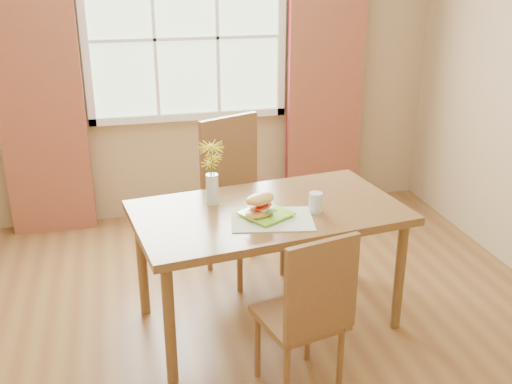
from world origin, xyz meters
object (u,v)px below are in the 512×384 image
object	(u,v)px
water_glass	(316,203)
flower_vase	(212,167)
chair_near	(308,309)
chair_far	(237,189)
dining_table	(269,221)
croissant_sandwich	(260,206)

from	to	relation	value
water_glass	flower_vase	world-z (taller)	flower_vase
chair_near	water_glass	bearing A→B (deg)	55.56
chair_far	water_glass	xyz separation A→B (m)	(0.29, -0.81, 0.20)
water_glass	dining_table	bearing A→B (deg)	157.05
chair_far	croissant_sandwich	size ratio (longest dim) A/B	5.05
chair_near	chair_far	distance (m)	1.41
dining_table	croissant_sandwich	xyz separation A→B (m)	(-0.09, -0.13, 0.16)
chair_far	croissant_sandwich	xyz separation A→B (m)	(-0.05, -0.84, 0.23)
chair_near	croissant_sandwich	world-z (taller)	chair_near
croissant_sandwich	water_glass	xyz separation A→B (m)	(0.33, 0.03, -0.03)
chair_near	croissant_sandwich	xyz separation A→B (m)	(-0.10, 0.57, 0.33)
flower_vase	chair_far	bearing A→B (deg)	64.65
chair_far	croissant_sandwich	world-z (taller)	chair_far
chair_near	croissant_sandwich	size ratio (longest dim) A/B	4.24
dining_table	croissant_sandwich	size ratio (longest dim) A/B	7.52
chair_near	chair_far	bearing A→B (deg)	79.00
dining_table	chair_far	distance (m)	0.71
dining_table	water_glass	bearing A→B (deg)	-30.75
chair_near	water_glass	distance (m)	0.70
water_glass	chair_far	bearing A→B (deg)	109.39
dining_table	chair_far	bearing A→B (deg)	85.30
flower_vase	croissant_sandwich	bearing A→B (deg)	-52.53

